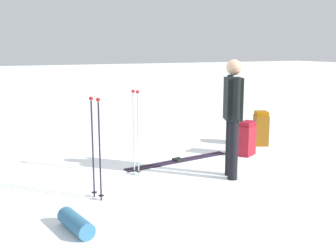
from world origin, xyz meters
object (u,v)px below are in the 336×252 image
Objects in this scene: skier_standing at (233,112)px; ski_poles_planted_far at (136,128)px; ski_poles_planted_near at (96,143)px; sleeping_mat_rolled at (76,223)px; backpack_large_dark at (247,139)px; ski_pair_near at (178,161)px; backpack_bright at (261,129)px.

skier_standing is 1.34× the size of ski_poles_planted_far.
ski_poles_planted_near is (-0.00, 2.00, -0.24)m from skier_standing.
ski_poles_planted_far reaches higher than sleeping_mat_rolled.
backpack_large_dark is (0.93, -0.96, -0.66)m from skier_standing.
ski_pair_near is at bearing 16.20° from skier_standing.
sleeping_mat_rolled is at bearing 108.30° from skier_standing.
backpack_large_dark is (-0.15, -1.28, 0.28)m from ski_pair_near.
backpack_large_dark is 2.21m from ski_poles_planted_far.
ski_poles_planted_far is 2.30× the size of sleeping_mat_rolled.
ski_poles_planted_far is (-0.37, 0.89, 0.69)m from ski_pair_near.
skier_standing is 0.87× the size of ski_pair_near.
backpack_large_dark is at bearing -96.64° from ski_pair_near.
sleeping_mat_rolled is at bearing 131.28° from ski_pair_near.
backpack_bright reaches higher than backpack_large_dark.
skier_standing is 1.33× the size of ski_poles_planted_near.
skier_standing is 1.41m from ski_poles_planted_far.
backpack_large_dark is 0.47× the size of ski_poles_planted_far.
ski_poles_planted_near is at bearing 107.43° from backpack_large_dark.
ski_pair_near is 2.87m from sleeping_mat_rolled.
backpack_bright is 3.97m from ski_poles_planted_near.
skier_standing is at bearing 130.82° from backpack_bright.
backpack_bright is 0.51× the size of ski_poles_planted_near.
ski_pair_near is at bearing -48.72° from sleeping_mat_rolled.
skier_standing is 2.83× the size of backpack_large_dark.
ski_poles_planted_far is at bearing 59.57° from skier_standing.
sleeping_mat_rolled is (-1.74, 3.43, -0.20)m from backpack_large_dark.
ski_pair_near is at bearing -57.41° from ski_poles_planted_near.
backpack_large_dark is at bearing -63.05° from sleeping_mat_rolled.
sleeping_mat_rolled is (-0.81, 0.47, -0.62)m from ski_poles_planted_near.
skier_standing reaches higher than ski_poles_planted_near.
ski_poles_planted_near is (-0.93, 2.96, 0.42)m from backpack_large_dark.
skier_standing is at bearing -163.80° from ski_pair_near.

